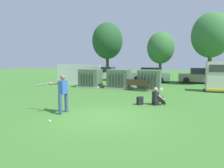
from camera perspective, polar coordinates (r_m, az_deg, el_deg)
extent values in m
plane|color=#3D752D|center=(8.65, -2.65, -9.28)|extent=(96.00, 96.00, 0.00)
cube|color=white|center=(20.76, -9.47, 2.66)|extent=(4.80, 0.12, 2.00)
cube|color=#9E9B93|center=(18.57, -6.01, -0.64)|extent=(2.10, 1.70, 0.12)
cube|color=#567056|center=(18.48, -6.04, 1.85)|extent=(1.80, 1.40, 1.50)
cube|color=#495F49|center=(18.08, -8.88, 1.71)|extent=(0.06, 0.12, 1.27)
cube|color=#495F49|center=(17.97, -8.16, 1.69)|extent=(0.06, 0.12, 1.27)
cube|color=#495F49|center=(17.85, -7.43, 1.67)|extent=(0.06, 0.12, 1.27)
cube|color=#495F49|center=(17.74, -6.69, 1.65)|extent=(0.06, 0.12, 1.27)
cube|color=#495F49|center=(17.64, -5.94, 1.63)|extent=(0.06, 0.12, 1.27)
cube|color=#495F49|center=(17.53, -5.19, 1.61)|extent=(0.06, 0.12, 1.27)
cube|color=#9E9B93|center=(17.75, 1.93, -0.94)|extent=(2.10, 1.70, 0.12)
cube|color=#567056|center=(17.66, 1.94, 1.67)|extent=(1.80, 1.40, 1.50)
cube|color=#495F49|center=(17.14, -0.83, 1.52)|extent=(0.06, 0.12, 1.27)
cube|color=#495F49|center=(17.05, -0.02, 1.50)|extent=(0.06, 0.12, 1.27)
cube|color=#495F49|center=(16.97, 0.79, 1.48)|extent=(0.06, 0.12, 1.27)
cube|color=#495F49|center=(16.90, 1.61, 1.45)|extent=(0.06, 0.12, 1.27)
cube|color=#495F49|center=(16.82, 2.44, 1.43)|extent=(0.06, 0.12, 1.27)
cube|color=#495F49|center=(16.76, 3.28, 1.40)|extent=(0.06, 0.12, 1.27)
cube|color=#9E9B93|center=(16.98, 10.42, -1.38)|extent=(2.10, 1.70, 0.12)
cube|color=#567056|center=(16.89, 10.47, 1.34)|extent=(1.80, 1.40, 1.50)
cube|color=#495F49|center=(16.25, 7.86, 1.19)|extent=(0.06, 0.12, 1.27)
cube|color=#495F49|center=(16.21, 8.74, 1.16)|extent=(0.06, 0.12, 1.27)
cube|color=#495F49|center=(16.16, 9.63, 1.13)|extent=(0.06, 0.12, 1.27)
cube|color=#495F49|center=(16.13, 10.53, 1.10)|extent=(0.06, 0.12, 1.27)
cube|color=#495F49|center=(16.09, 11.43, 1.07)|extent=(0.06, 0.12, 1.27)
cube|color=#495F49|center=(16.06, 12.33, 1.04)|extent=(0.06, 0.12, 1.27)
cube|color=#262626|center=(17.59, 26.99, -1.74)|extent=(1.60, 1.40, 0.10)
cube|color=beige|center=(17.48, 27.18, 1.99)|extent=(1.40, 1.20, 2.20)
cube|color=#383838|center=(16.84, 27.59, 3.89)|extent=(1.19, 0.04, 0.55)
cube|color=yellow|center=(16.96, 27.31, -1.53)|extent=(1.33, 0.04, 0.16)
cube|color=#4C3828|center=(16.19, 7.18, -0.31)|extent=(1.84, 0.71, 0.05)
cube|color=#4C3828|center=(15.99, 6.96, 0.49)|extent=(1.78, 0.36, 0.44)
cylinder|color=#4C3828|center=(16.64, 4.90, -0.93)|extent=(0.06, 0.06, 0.42)
cylinder|color=#4C3828|center=(16.08, 9.89, -1.26)|extent=(0.06, 0.06, 0.42)
cylinder|color=#4C3828|center=(16.38, 4.50, -1.04)|extent=(0.06, 0.06, 0.42)
cylinder|color=#4C3828|center=(15.82, 9.56, -1.38)|extent=(0.06, 0.06, 0.42)
cylinder|color=#384C75|center=(9.27, -14.34, -5.61)|extent=(0.16, 0.16, 0.88)
cylinder|color=#384C75|center=(9.65, -12.70, -5.08)|extent=(0.16, 0.16, 0.88)
cube|color=#3359B2|center=(9.34, -13.62, -0.89)|extent=(0.25, 0.41, 0.60)
sphere|color=brown|center=(9.29, -13.69, 1.83)|extent=(0.23, 0.23, 0.23)
cylinder|color=brown|center=(9.46, -15.83, 0.11)|extent=(0.28, 0.54, 0.09)
cylinder|color=brown|center=(9.61, -15.19, 0.23)|extent=(0.25, 0.54, 0.09)
cylinder|color=#B2B2B7|center=(9.96, -18.66, -0.10)|extent=(0.85, 0.09, 0.21)
sphere|color=#B2B2B7|center=(9.69, -16.73, 0.23)|extent=(0.08, 0.08, 0.08)
sphere|color=white|center=(8.32, -17.09, -9.89)|extent=(0.09, 0.09, 0.09)
cube|color=black|center=(11.19, 12.06, -5.26)|extent=(0.40, 0.42, 0.20)
cube|color=#262628|center=(11.13, 12.11, -3.44)|extent=(0.40, 0.42, 0.52)
sphere|color=tan|center=(11.07, 12.15, -1.45)|extent=(0.22, 0.22, 0.22)
cylinder|color=black|center=(11.37, 12.76, -4.47)|extent=(0.43, 0.39, 0.13)
cylinder|color=black|center=(11.50, 13.70, -4.35)|extent=(0.30, 0.28, 0.46)
cylinder|color=black|center=(11.21, 13.32, -4.65)|extent=(0.43, 0.39, 0.13)
cylinder|color=black|center=(11.33, 14.27, -4.52)|extent=(0.30, 0.28, 0.46)
cylinder|color=tan|center=(11.44, 12.40, -3.40)|extent=(0.37, 0.33, 0.32)
cylinder|color=tan|center=(11.07, 13.71, -3.77)|extent=(0.37, 0.33, 0.32)
cube|color=black|center=(11.08, 7.85, -4.67)|extent=(0.36, 0.37, 0.44)
cube|color=black|center=(11.19, 7.46, -4.89)|extent=(0.20, 0.20, 0.22)
cylinder|color=#4C3828|center=(24.39, -1.28, 4.37)|extent=(0.36, 0.36, 2.91)
ellipsoid|color=#235128|center=(24.49, -1.30, 12.01)|extent=(3.58, 3.58, 4.25)
cylinder|color=#4C3828|center=(22.55, 13.31, 3.27)|extent=(0.29, 0.29, 2.32)
ellipsoid|color=#387038|center=(22.57, 13.48, 9.87)|extent=(2.85, 2.85, 3.39)
cylinder|color=brown|center=(22.46, 25.61, 3.68)|extent=(0.37, 0.37, 3.00)
ellipsoid|color=#387038|center=(22.58, 26.03, 12.24)|extent=(3.70, 3.70, 4.39)
cube|color=silver|center=(25.26, -2.20, 2.45)|extent=(4.23, 1.78, 0.80)
cube|color=#262B33|center=(25.16, -1.89, 4.08)|extent=(2.13, 1.60, 0.64)
cylinder|color=black|center=(25.03, -5.70, 1.79)|extent=(0.64, 0.23, 0.64)
cylinder|color=black|center=(26.57, -4.11, 2.08)|extent=(0.64, 0.23, 0.64)
cylinder|color=black|center=(24.02, -0.08, 1.63)|extent=(0.64, 0.23, 0.64)
cylinder|color=black|center=(25.62, 1.22, 1.93)|extent=(0.64, 0.23, 0.64)
cube|color=silver|center=(23.62, 10.65, 2.07)|extent=(4.32, 2.02, 0.80)
cube|color=#262B33|center=(23.55, 11.04, 3.80)|extent=(2.21, 1.72, 0.64)
cylinder|color=black|center=(23.14, 7.03, 1.39)|extent=(0.66, 0.27, 0.64)
cylinder|color=black|center=(24.78, 8.13, 1.71)|extent=(0.66, 0.27, 0.64)
cylinder|color=black|center=(22.56, 13.39, 1.14)|extent=(0.66, 0.27, 0.64)
cylinder|color=black|center=(24.23, 14.08, 1.48)|extent=(0.66, 0.27, 0.64)
cube|color=gray|center=(23.60, 23.25, 1.65)|extent=(4.21, 1.72, 0.80)
cube|color=#262B33|center=(23.57, 23.69, 3.38)|extent=(2.11, 1.57, 0.64)
cylinder|color=black|center=(22.70, 20.13, 0.95)|extent=(0.64, 0.22, 0.64)
cylinder|color=black|center=(24.39, 20.01, 1.31)|extent=(0.64, 0.22, 0.64)
cylinder|color=black|center=(22.93, 26.64, 0.71)|extent=(0.64, 0.22, 0.64)
cylinder|color=black|center=(24.61, 26.08, 1.08)|extent=(0.64, 0.22, 0.64)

